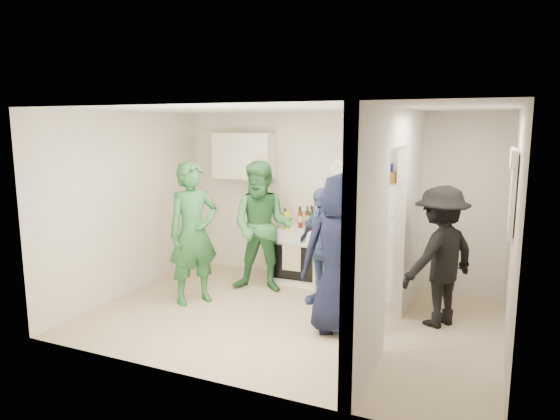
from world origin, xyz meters
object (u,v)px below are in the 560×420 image
Objects in this scene: yellow_cup_stack_top at (406,175)px; person_green_left at (193,233)px; person_green_center at (262,227)px; person_nook at (440,256)px; blue_bowl at (384,167)px; person_navy at (341,254)px; fridge at (388,239)px; person_denim at (322,247)px; stove at (300,254)px; wicker_basket at (384,177)px.

person_green_left reaches higher than yellow_cup_stack_top.
person_green_center is 1.12× the size of person_nook.
person_navy reaches higher than blue_bowl.
fridge is at bearing -121.94° from person_navy.
blue_bowl is 1.40m from person_denim.
person_nook is at bearing -22.18° from stove.
person_nook is at bearing -44.89° from blue_bowl.
blue_bowl is at bearing 153.43° from fridge.
yellow_cup_stack_top is at bearing 1.49° from person_green_center.
person_denim is (0.60, -0.76, 0.35)m from stove.
person_green_center reaches higher than fridge.
stove is 0.46× the size of person_green_center.
person_green_center is at bearing -161.74° from fridge.
person_denim is 0.90m from person_navy.
person_navy is (1.09, -1.51, 0.49)m from stove.
person_green_left reaches higher than person_navy.
fridge is at bearing -26.57° from blue_bowl.
person_navy reaches higher than fridge.
person_nook is (1.47, -0.08, 0.05)m from person_denim.
blue_bowl reaches higher than wicker_basket.
yellow_cup_stack_top is at bearing -30.30° from person_green_left.
person_denim is at bearing -80.75° from person_navy.
fridge is at bearing 79.30° from person_denim.
person_green_left reaches higher than person_green_center.
fridge is 6.21× the size of yellow_cup_stack_top.
yellow_cup_stack_top is at bearing -108.16° from person_nook.
person_navy is at bearing -45.17° from person_green_center.
person_nook is (2.07, -0.84, 0.40)m from stove.
blue_bowl is 0.15× the size of person_nook.
person_green_left is at bearing -149.59° from fridge.
blue_bowl is (1.20, 0.02, 1.34)m from stove.
person_green_left is 1.00m from person_green_center.
person_green_left is (-2.16, -1.38, -0.70)m from wicker_basket.
blue_bowl reaches higher than stove.
stove is at bearing -77.81° from person_nook.
fridge is (1.30, -0.03, 0.36)m from stove.
fridge is at bearing -1.32° from stove.
person_denim is at bearing -127.40° from wicker_basket.
blue_bowl is 0.16× the size of person_denim.
person_green_center is (-1.65, -0.54, 0.14)m from fridge.
stove is 1.74m from person_green_left.
person_green_center reaches higher than stove.
blue_bowl is (-0.10, 0.05, 0.98)m from fridge.
yellow_cup_stack_top is at bearing -24.44° from fridge.
person_nook is at bearing -18.27° from person_green_center.
person_green_center is (-1.55, -0.59, -0.71)m from wicker_basket.
wicker_basket is 0.36m from yellow_cup_stack_top.
yellow_cup_stack_top is 2.87m from person_green_left.
stove is 0.83m from person_green_center.
person_navy is (2.05, -0.15, -0.02)m from person_green_left.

